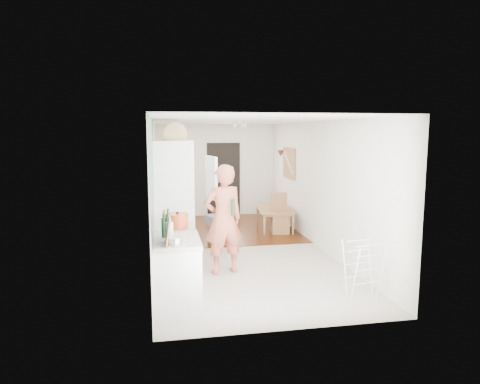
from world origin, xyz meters
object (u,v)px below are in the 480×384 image
object	(u,v)px
dining_table	(275,220)
dining_chair	(280,214)
drying_rack	(363,269)
stool	(218,234)
person	(223,210)

from	to	relation	value
dining_table	dining_chair	xyz separation A→B (m)	(-0.02, -0.44, 0.25)
dining_table	drying_rack	distance (m)	4.28
dining_chair	stool	distance (m)	1.68
drying_rack	stool	bearing A→B (deg)	107.66
dining_chair	stool	world-z (taller)	dining_chair
person	dining_chair	size ratio (longest dim) A/B	2.31
dining_table	drying_rack	xyz separation A→B (m)	(0.11, -4.28, 0.18)
dining_table	dining_chair	distance (m)	0.50
person	stool	bearing A→B (deg)	-108.15
dining_chair	stool	bearing A→B (deg)	-149.57
stool	dining_chair	bearing A→B (deg)	24.78
person	stool	size ratio (longest dim) A/B	4.96
dining_chair	dining_table	bearing A→B (deg)	93.57
dining_table	stool	world-z (taller)	stool
dining_chair	drying_rack	distance (m)	3.84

